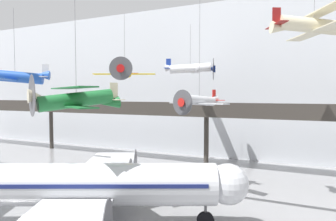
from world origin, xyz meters
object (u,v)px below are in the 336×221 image
Objects in this scene: suspended_plane_blue_trainer at (15,77)px; suspended_plane_cream_biplane at (314,25)px; suspended_plane_silver_racer at (199,101)px; airliner_silver_main at (72,185)px; suspended_plane_white_twin at (190,69)px; suspended_plane_green_biplane at (76,99)px; suspended_plane_yellow_lowwing at (125,72)px.

suspended_plane_cream_biplane is at bearing 158.10° from suspended_plane_blue_trainer.
airliner_silver_main is at bearing -6.27° from suspended_plane_silver_racer.
suspended_plane_cream_biplane reaches higher than suspended_plane_silver_racer.
suspended_plane_blue_trainer is 0.83× the size of suspended_plane_silver_racer.
suspended_plane_blue_trainer is 1.04× the size of suspended_plane_cream_biplane.
suspended_plane_cream_biplane is 0.80× the size of suspended_plane_silver_racer.
suspended_plane_cream_biplane reaches higher than suspended_plane_white_twin.
suspended_plane_white_twin is at bearing -135.26° from suspended_plane_silver_racer.
suspended_plane_yellow_lowwing is at bearing -132.04° from suspended_plane_green_biplane.
suspended_plane_yellow_lowwing reaches higher than suspended_plane_blue_trainer.
suspended_plane_green_biplane is at bearing -8.78° from suspended_plane_yellow_lowwing.
suspended_plane_white_twin is (-15.49, 9.22, -2.66)m from suspended_plane_cream_biplane.
suspended_plane_green_biplane is (-17.26, -12.01, -6.71)m from suspended_plane_cream_biplane.
suspended_plane_white_twin reaches higher than suspended_plane_green_biplane.
suspended_plane_cream_biplane is (30.61, 7.02, 4.34)m from suspended_plane_blue_trainer.
suspended_plane_blue_trainer is 21.08m from suspended_plane_silver_racer.
airliner_silver_main is 18.18m from suspended_plane_blue_trainer.
suspended_plane_white_twin reaches higher than airliner_silver_main.
suspended_plane_cream_biplane reaches higher than suspended_plane_green_biplane.
suspended_plane_green_biplane is at bearing 96.81° from airliner_silver_main.
suspended_plane_cream_biplane is 22.08m from suspended_plane_green_biplane.
suspended_plane_white_twin is at bearing -152.06° from suspended_plane_green_biplane.
suspended_plane_silver_racer is at bearing 159.41° from suspended_plane_blue_trainer.
suspended_plane_cream_biplane is 1.05× the size of suspended_plane_white_twin.
suspended_plane_white_twin is at bearing -167.78° from suspended_plane_blue_trainer.
suspended_plane_silver_racer reaches higher than airliner_silver_main.
suspended_plane_white_twin reaches higher than suspended_plane_yellow_lowwing.
suspended_plane_green_biplane is 1.28× the size of suspended_plane_white_twin.
suspended_plane_white_twin is 12.97m from suspended_plane_silver_racer.
suspended_plane_green_biplane is 12.28m from suspended_plane_silver_racer.
suspended_plane_silver_racer is (6.93, 10.13, -0.24)m from suspended_plane_green_biplane.
airliner_silver_main is at bearing -6.44° from suspended_plane_yellow_lowwing.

